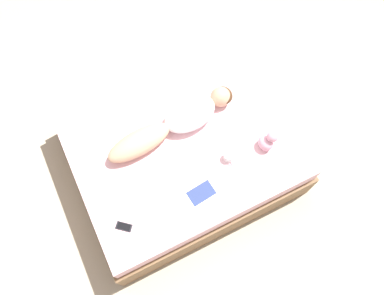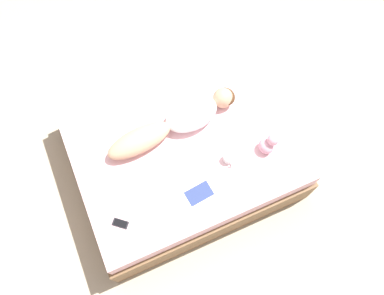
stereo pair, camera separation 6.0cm
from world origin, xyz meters
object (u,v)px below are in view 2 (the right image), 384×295
cell_phone (120,223)px  coffee_mug (229,158)px  person (177,121)px  open_magazine (193,183)px

cell_phone → coffee_mug: bearing=138.5°
person → open_magazine: person is taller
person → cell_phone: size_ratio=9.13×
cell_phone → open_magazine: bearing=136.7°
open_magazine → coffee_mug: (-0.08, 0.38, 0.04)m
open_magazine → cell_phone: (0.08, -0.70, 0.00)m
person → open_magazine: bearing=-15.8°
person → coffee_mug: (0.49, 0.28, -0.05)m
coffee_mug → cell_phone: size_ratio=0.90×
person → open_magazine: 0.59m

